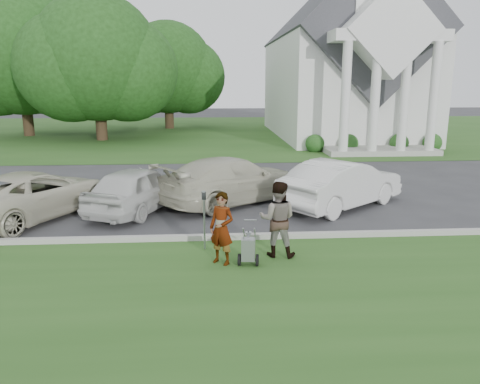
{
  "coord_description": "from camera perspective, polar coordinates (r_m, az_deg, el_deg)",
  "views": [
    {
      "loc": [
        -0.61,
        -10.9,
        4.0
      ],
      "look_at": [
        0.11,
        0.0,
        1.4
      ],
      "focal_mm": 35.0,
      "sensor_mm": 36.0,
      "label": 1
    }
  ],
  "objects": [
    {
      "name": "tree_far",
      "position": [
        38.34,
        -25.12,
        14.72
      ],
      "size": [
        11.64,
        9.2,
        10.73
      ],
      "color": "#332316",
      "rests_on": "ground"
    },
    {
      "name": "car_a",
      "position": [
        15.28,
        -23.77,
        -0.23
      ],
      "size": [
        4.39,
        5.53,
        1.4
      ],
      "primitive_type": "imported",
      "rotation": [
        0.0,
        0.0,
        2.66
      ],
      "color": "beige",
      "rests_on": "ground"
    },
    {
      "name": "tree_back",
      "position": [
        41.03,
        -8.82,
        14.27
      ],
      "size": [
        9.61,
        7.6,
        8.89
      ],
      "color": "#332316",
      "rests_on": "ground"
    },
    {
      "name": "striping_cart",
      "position": [
        10.39,
        1.02,
        -7.08
      ],
      "size": [
        0.5,
        0.95,
        0.85
      ],
      "rotation": [
        0.0,
        0.0,
        -0.14
      ],
      "color": "black",
      "rests_on": "ground"
    },
    {
      "name": "grass_strip",
      "position": [
        8.87,
        0.57,
        -13.36
      ],
      "size": [
        80.0,
        7.0,
        0.01
      ],
      "primitive_type": "cube",
      "color": "#28501B",
      "rests_on": "ground"
    },
    {
      "name": "person_right",
      "position": [
        10.81,
        4.6,
        -3.38
      ],
      "size": [
        0.99,
        0.85,
        1.77
      ],
      "primitive_type": "imported",
      "rotation": [
        0.0,
        0.0,
        2.91
      ],
      "color": "#999999",
      "rests_on": "ground"
    },
    {
      "name": "car_c",
      "position": [
        15.65,
        -0.95,
        1.48
      ],
      "size": [
        5.52,
        4.89,
        1.53
      ],
      "primitive_type": "imported",
      "rotation": [
        0.0,
        0.0,
        2.21
      ],
      "color": "beige",
      "rests_on": "ground"
    },
    {
      "name": "person_left",
      "position": [
        10.34,
        -2.25,
        -4.54
      ],
      "size": [
        0.71,
        0.66,
        1.63
      ],
      "primitive_type": "imported",
      "rotation": [
        0.0,
        0.0,
        -0.6
      ],
      "color": "#999999",
      "rests_on": "ground"
    },
    {
      "name": "church",
      "position": [
        35.39,
        12.48,
        16.24
      ],
      "size": [
        9.19,
        19.0,
        24.1
      ],
      "color": "white",
      "rests_on": "ground"
    },
    {
      "name": "car_d",
      "position": [
        15.39,
        12.32,
        0.99
      ],
      "size": [
        4.69,
        4.19,
        1.54
      ],
      "primitive_type": "imported",
      "rotation": [
        0.0,
        0.0,
        2.24
      ],
      "color": "silver",
      "rests_on": "ground"
    },
    {
      "name": "curb",
      "position": [
        12.11,
        -0.71,
        -5.5
      ],
      "size": [
        80.0,
        0.18,
        0.15
      ],
      "primitive_type": "cube",
      "color": "#9E9E93",
      "rests_on": "ground"
    },
    {
      "name": "tree_left",
      "position": [
        33.73,
        -17.04,
        14.73
      ],
      "size": [
        10.63,
        8.4,
        9.71
      ],
      "color": "#332316",
      "rests_on": "ground"
    },
    {
      "name": "church_lawn",
      "position": [
        38.11,
        -2.88,
        7.37
      ],
      "size": [
        80.0,
        30.0,
        0.01
      ],
      "primitive_type": "cube",
      "color": "#28501B",
      "rests_on": "ground"
    },
    {
      "name": "car_b",
      "position": [
        14.97,
        -12.33,
        0.43
      ],
      "size": [
        3.2,
        4.56,
        1.44
      ],
      "primitive_type": "imported",
      "rotation": [
        0.0,
        0.0,
        2.75
      ],
      "color": "silver",
      "rests_on": "ground"
    },
    {
      "name": "ground",
      "position": [
        11.62,
        -0.56,
        -6.72
      ],
      "size": [
        120.0,
        120.0,
        0.0
      ],
      "primitive_type": "plane",
      "color": "#333335",
      "rests_on": "ground"
    },
    {
      "name": "parking_meter_near",
      "position": [
        11.21,
        -4.39,
        -2.58
      ],
      "size": [
        0.11,
        0.09,
        1.46
      ],
      "color": "#93969B",
      "rests_on": "ground"
    }
  ]
}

